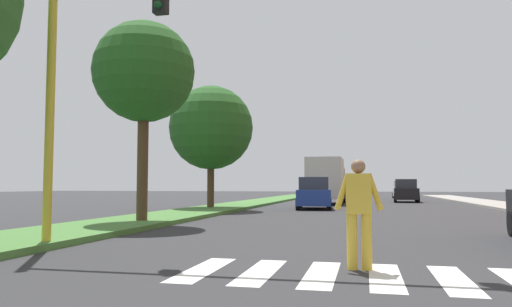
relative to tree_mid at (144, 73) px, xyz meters
name	(u,v)px	position (x,y,z in m)	size (l,w,h in m)	color
ground_plane	(370,207)	(7.42, 14.95, -5.04)	(140.00, 140.00, 0.00)	#2D2D30
crosswalk	(385,277)	(7.42, -7.48, -5.04)	(5.85, 2.20, 0.01)	silver
median_strip	(235,206)	(-0.39, 12.95, -4.97)	(2.95, 64.00, 0.15)	#477A38
tree_mid	(144,73)	(0.00, 0.00, 0.00)	(3.38, 3.38, 6.62)	#4C3823
tree_far	(211,128)	(-0.69, 9.27, -0.75)	(4.40, 4.40, 6.36)	#4C3823
traffic_light_gantry	(157,32)	(3.17, -5.89, -0.71)	(8.25, 0.30, 6.00)	gold
pedestrian_performer	(359,208)	(7.06, -6.98, -4.11)	(0.75, 0.25, 1.69)	gold
sedan_midblock	(314,194)	(4.42, 11.72, -4.25)	(2.17, 4.26, 1.72)	navy
sedan_distant	(406,191)	(10.24, 24.09, -4.23)	(2.05, 4.30, 1.76)	black
sedan_far_horizon	(403,190)	(10.76, 33.76, -4.25)	(1.91, 4.07, 1.71)	silver
truck_box_delivery	(326,180)	(4.56, 18.80, -3.41)	(2.40, 6.20, 3.10)	gray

